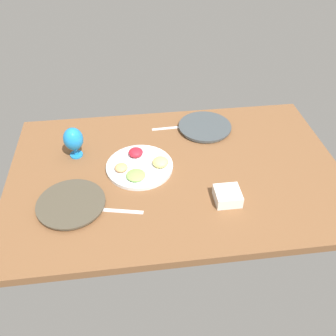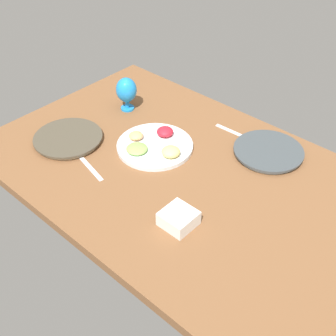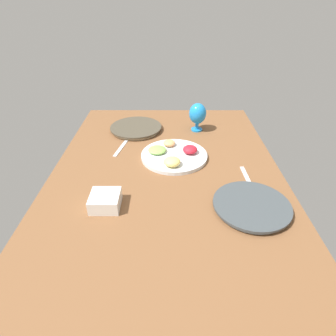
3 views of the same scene
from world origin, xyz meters
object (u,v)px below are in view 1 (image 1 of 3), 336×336
at_px(dinner_plate_right, 205,127).
at_px(fruit_platter, 140,166).
at_px(hurricane_glass_blue, 73,140).
at_px(square_bowl_white, 228,195).
at_px(dinner_plate_left, 71,204).

relative_size(dinner_plate_right, fruit_platter, 0.90).
bearing_deg(hurricane_glass_blue, square_bowl_white, -30.77).
height_order(dinner_plate_left, dinner_plate_right, same).
xyz_separation_m(dinner_plate_left, dinner_plate_right, (0.69, 0.50, 0.00)).
distance_m(dinner_plate_left, square_bowl_white, 0.68).
xyz_separation_m(dinner_plate_right, square_bowl_white, (-0.01, -0.55, 0.02)).
bearing_deg(hurricane_glass_blue, fruit_platter, -23.97).
relative_size(fruit_platter, square_bowl_white, 2.91).
distance_m(hurricane_glass_blue, square_bowl_white, 0.79).
bearing_deg(dinner_plate_right, dinner_plate_left, -143.99).
height_order(dinner_plate_left, square_bowl_white, square_bowl_white).
height_order(dinner_plate_right, fruit_platter, fruit_platter).
height_order(fruit_platter, square_bowl_white, fruit_platter).
distance_m(dinner_plate_left, dinner_plate_right, 0.85).
height_order(hurricane_glass_blue, square_bowl_white, hurricane_glass_blue).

